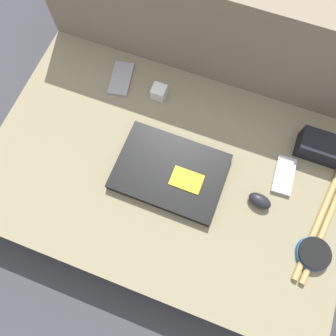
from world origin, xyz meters
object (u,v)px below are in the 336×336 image
(computer_mouse, at_px, (259,202))
(charger_brick, at_px, (159,92))
(speaker_puck, at_px, (313,254))
(laptop, at_px, (170,172))
(camera_pouch, at_px, (321,147))
(phone_black, at_px, (284,175))
(phone_silver, at_px, (121,79))

(computer_mouse, height_order, charger_brick, charger_brick)
(speaker_puck, bearing_deg, computer_mouse, 154.44)
(laptop, bearing_deg, camera_pouch, 29.94)
(charger_brick, bearing_deg, laptop, -61.82)
(phone_black, bearing_deg, computer_mouse, -117.59)
(phone_silver, xyz_separation_m, charger_brick, (0.14, -0.01, 0.02))
(computer_mouse, relative_size, phone_silver, 0.54)
(speaker_puck, distance_m, charger_brick, 0.65)
(laptop, xyz_separation_m, charger_brick, (-0.13, 0.24, 0.01))
(laptop, height_order, camera_pouch, camera_pouch)
(phone_silver, distance_m, phone_black, 0.60)
(computer_mouse, xyz_separation_m, charger_brick, (-0.39, 0.23, 0.00))
(speaker_puck, bearing_deg, camera_pouch, 100.00)
(camera_pouch, bearing_deg, laptop, -150.47)
(phone_black, relative_size, camera_pouch, 0.92)
(speaker_puck, height_order, camera_pouch, camera_pouch)
(laptop, xyz_separation_m, phone_silver, (-0.26, 0.25, -0.01))
(laptop, height_order, phone_black, laptop)
(phone_black, bearing_deg, laptop, -164.26)
(laptop, height_order, phone_silver, laptop)
(computer_mouse, xyz_separation_m, speaker_puck, (0.18, -0.08, -0.01))
(laptop, height_order, computer_mouse, computer_mouse)
(speaker_puck, relative_size, camera_pouch, 0.70)
(computer_mouse, distance_m, charger_brick, 0.46)
(laptop, bearing_deg, phone_silver, 137.32)
(computer_mouse, bearing_deg, speaker_puck, -15.11)
(speaker_puck, bearing_deg, laptop, 169.56)
(phone_silver, bearing_deg, speaker_puck, -35.76)
(computer_mouse, relative_size, charger_brick, 1.66)
(speaker_puck, xyz_separation_m, charger_brick, (-0.57, 0.32, 0.01))
(computer_mouse, bearing_deg, laptop, -169.06)
(laptop, distance_m, charger_brick, 0.27)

